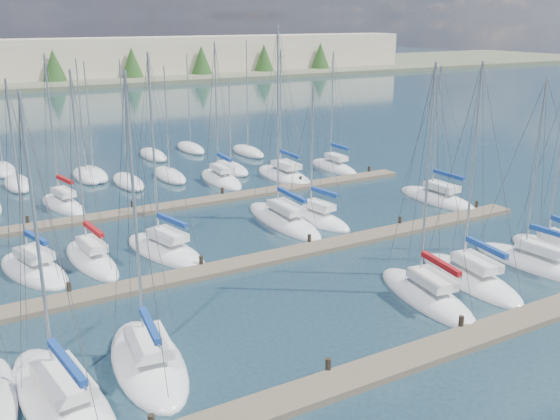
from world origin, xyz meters
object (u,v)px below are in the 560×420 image
sailboat_b (62,400)px  sailboat_j (165,250)px  sailboat_q (284,176)px  sailboat_k (283,220)px  sailboat_h (34,270)px  sailboat_p (221,179)px  sailboat_g (553,253)px  sailboat_n (63,205)px  sailboat_i (91,260)px  sailboat_d (426,296)px  sailboat_m (437,199)px  sailboat_c (148,362)px  sailboat_l (316,219)px  sailboat_r (334,167)px  sailboat_f (534,264)px  sailboat_e (470,278)px

sailboat_b → sailboat_j: (9.52, 14.02, 0.01)m
sailboat_q → sailboat_k: bearing=-119.5°
sailboat_h → sailboat_p: 24.23m
sailboat_g → sailboat_n: 37.52m
sailboat_p → sailboat_i: 21.60m
sailboat_k → sailboat_d: 15.58m
sailboat_n → sailboat_i: bearing=-105.3°
sailboat_b → sailboat_m: 36.65m
sailboat_c → sailboat_l: 22.43m
sailboat_g → sailboat_r: size_ratio=1.00×
sailboat_k → sailboat_d: (0.11, -15.58, 0.00)m
sailboat_h → sailboat_k: 18.20m
sailboat_j → sailboat_h: size_ratio=1.10×
sailboat_l → sailboat_f: size_ratio=0.88×
sailboat_i → sailboat_q: size_ratio=0.99×
sailboat_e → sailboat_b: bearing=-171.4°
sailboat_h → sailboat_q: bearing=12.1°
sailboat_g → sailboat_n: (-25.61, 27.42, 0.02)m
sailboat_h → sailboat_f: 31.18m
sailboat_n → sailboat_m: (28.01, -14.15, -0.03)m
sailboat_q → sailboat_j: bearing=-140.6°
sailboat_c → sailboat_d: sailboat_c is taller
sailboat_k → sailboat_c: 21.26m
sailboat_g → sailboat_k: 19.02m
sailboat_c → sailboat_d: bearing=2.8°
sailboat_k → sailboat_d: bearing=-87.8°
sailboat_n → sailboat_l: sailboat_n is taller
sailboat_m → sailboat_j: bearing=178.7°
sailboat_c → sailboat_j: bearing=73.6°
sailboat_e → sailboat_n: size_ratio=1.03×
sailboat_k → sailboat_m: sailboat_k is taller
sailboat_h → sailboat_n: 14.05m
sailboat_k → sailboat_h: bearing=-176.0°
sailboat_m → sailboat_p: size_ratio=0.88×
sailboat_g → sailboat_l: bearing=134.5°
sailboat_h → sailboat_q: 28.32m
sailboat_b → sailboat_q: (26.66, 27.53, 0.00)m
sailboat_e → sailboat_p: sailboat_p is taller
sailboat_m → sailboat_f: sailboat_f is taller
sailboat_g → sailboat_d: bearing=-166.5°
sailboat_h → sailboat_d: size_ratio=0.92×
sailboat_b → sailboat_h: sailboat_b is taller
sailboat_m → sailboat_d: bearing=-136.6°
sailboat_e → sailboat_r: bearing=78.9°
sailboat_m → sailboat_d: (-14.23, -14.05, 0.01)m
sailboat_j → sailboat_p: bearing=40.9°
sailboat_g → sailboat_m: size_ratio=1.04×
sailboat_b → sailboat_d: 19.64m
sailboat_p → sailboat_q: sailboat_p is taller
sailboat_n → sailboat_d: sailboat_d is taller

